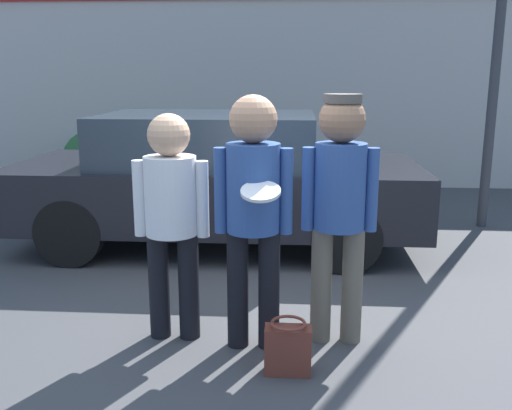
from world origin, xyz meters
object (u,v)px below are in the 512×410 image
Objects in this scene: person_middle_with_frisbee at (253,200)px; handbag at (288,348)px; person_left at (171,208)px; person_right at (340,196)px; shrub at (93,160)px; parked_car_near at (215,179)px.

person_middle_with_frisbee reaches higher than handbag.
handbag is (0.25, -0.37, -0.90)m from person_middle_with_frisbee.
person_left is 1.18m from person_right.
person_middle_with_frisbee is at bearing -60.29° from shrub.
handbag is (-0.34, -0.50, -0.91)m from person_right.
person_left reaches higher than shrub.
parked_car_near is at bearing 104.04° from person_middle_with_frisbee.
person_left is 0.61m from person_middle_with_frisbee.
person_left is at bearing -64.78° from shrub.
person_left is 1.26m from handbag.
person_right reaches higher than shrub.
shrub is at bearing 130.11° from parked_car_near.
parked_car_near reaches higher than shrub.
parked_car_near is at bearing -49.89° from shrub.
person_middle_with_frisbee is 2.58m from parked_car_near.
handbag is (0.87, -2.85, -0.58)m from parked_car_near.
person_left reaches higher than parked_car_near.
parked_car_near is 3.04m from handbag.
shrub is at bearing 119.71° from person_middle_with_frisbee.
person_right is 0.40× the size of parked_car_near.
shrub is at bearing 115.22° from person_left.
person_right is at bearing 1.15° from person_left.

